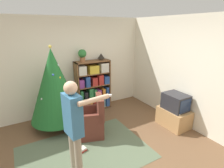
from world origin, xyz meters
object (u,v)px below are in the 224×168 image
christmas_tree (54,85)px  potted_plant (82,55)px  television (176,102)px  bookshelf (93,86)px  standing_person (74,125)px  table_lamp (101,56)px  armchair (92,122)px

christmas_tree → potted_plant: 1.14m
television → bookshelf: bearing=125.5°
television → potted_plant: size_ratio=1.69×
standing_person → table_lamp: bearing=137.1°
bookshelf → table_lamp: (0.27, 0.01, 0.83)m
armchair → potted_plant: 1.80m
potted_plant → table_lamp: bearing=-0.0°
television → potted_plant: (-1.59, 1.85, 1.00)m
armchair → potted_plant: bearing=-175.2°
television → potted_plant: 2.63m
potted_plant → table_lamp: size_ratio=1.64×
standing_person → armchair: bearing=137.5°
television → armchair: (-1.89, 0.65, -0.31)m
standing_person → table_lamp: size_ratio=8.23×
standing_person → television: bearing=89.9°
christmas_tree → armchair: (0.58, -0.76, -0.73)m
armchair → potted_plant: (0.30, 1.20, 1.31)m
bookshelf → potted_plant: potted_plant is taller
table_lamp → potted_plant: bearing=180.0°
bookshelf → standing_person: 2.54m
bookshelf → table_lamp: size_ratio=7.23×
christmas_tree → television: bearing=-29.7°
armchair → table_lamp: 1.92m
christmas_tree → standing_person: (-0.11, -1.76, -0.08)m
christmas_tree → potted_plant: (0.88, 0.44, 0.58)m
christmas_tree → standing_person: christmas_tree is taller
television → table_lamp: 2.31m
armchair → standing_person: 1.38m
table_lamp → standing_person: bearing=-125.2°
armchair → television: bearing=89.9°
potted_plant → standing_person: bearing=-114.3°
table_lamp → christmas_tree: bearing=-163.0°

